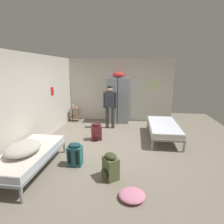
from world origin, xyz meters
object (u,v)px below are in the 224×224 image
shelf_unit (75,113)px  lotion_bottle (76,107)px  water_bottle (73,106)px  bed_left_front (29,155)px  bedding_heap (23,148)px  locker_bank (118,99)px  bed_right (163,127)px  backpack_olive (110,167)px  person_traveler (110,103)px  clothes_pile_pink (132,195)px  backpack_teal (75,154)px  backpack_maroon (96,132)px

shelf_unit → lotion_bottle: bearing=-29.7°
water_bottle → bed_left_front: bearing=-85.0°
shelf_unit → bedding_heap: size_ratio=0.70×
locker_bank → bed_right: bearing=-44.6°
bed_right → lotion_bottle: (-3.38, 1.46, 0.25)m
bed_left_front → water_bottle: 3.81m
shelf_unit → bed_left_front: size_ratio=0.30×
lotion_bottle → backpack_olive: lotion_bottle is taller
bed_right → person_traveler: bearing=156.7°
bed_left_front → bedding_heap: (-0.01, -0.14, 0.22)m
bed_right → clothes_pile_pink: size_ratio=4.06×
water_bottle → clothes_pile_pink: 5.10m
locker_bank → clothes_pile_pink: (0.67, -4.43, -0.91)m
lotion_bottle → backpack_teal: lotion_bottle is taller
bed_left_front → person_traveler: size_ratio=1.19×
bedding_heap → backpack_teal: (0.92, 0.51, -0.35)m
person_traveler → backpack_olive: bearing=-81.9°
backpack_maroon → backpack_teal: (-0.18, -1.51, 0.00)m
backpack_maroon → lotion_bottle: bearing=124.5°
backpack_maroon → backpack_teal: 1.52m
locker_bank → bedding_heap: locker_bank is taller
person_traveler → backpack_maroon: size_ratio=2.90×
bed_right → clothes_pile_pink: bearing=-108.4°
lotion_bottle → backpack_teal: bearing=-72.0°
backpack_olive → bed_left_front: bearing=178.5°
shelf_unit → backpack_olive: shelf_unit is taller
lotion_bottle → backpack_teal: 3.55m
person_traveler → backpack_teal: bearing=-99.3°
backpack_maroon → backpack_olive: 2.05m
backpack_olive → person_traveler: bearing=98.1°
backpack_maroon → clothes_pile_pink: 2.72m
backpack_teal → clothes_pile_pink: (1.34, -0.94, -0.20)m
locker_bank → backpack_olive: bearing=-86.9°
backpack_olive → water_bottle: bearing=119.0°
backpack_teal → clothes_pile_pink: bearing=-35.1°
bed_right → backpack_maroon: size_ratio=3.45×
bedding_heap → water_bottle: (-0.32, 3.93, 0.05)m
clothes_pile_pink → lotion_bottle: bearing=119.5°
bedding_heap → backpack_olive: size_ratio=1.47×
bedding_heap → backpack_teal: bedding_heap is taller
bedding_heap → person_traveler: bearing=66.9°
bed_right → backpack_olive: backpack_olive is taller
bed_right → bedding_heap: (-3.21, -2.41, 0.22)m
person_traveler → shelf_unit: bearing=156.3°
bed_right → bed_left_front: 3.92m
person_traveler → water_bottle: person_traveler is taller
bed_left_front → water_bottle: size_ratio=9.95×
locker_bank → bedding_heap: bearing=-111.8°
lotion_bottle → backpack_olive: (1.98, -3.78, -0.37)m
backpack_teal → locker_bank: bearing=79.1°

